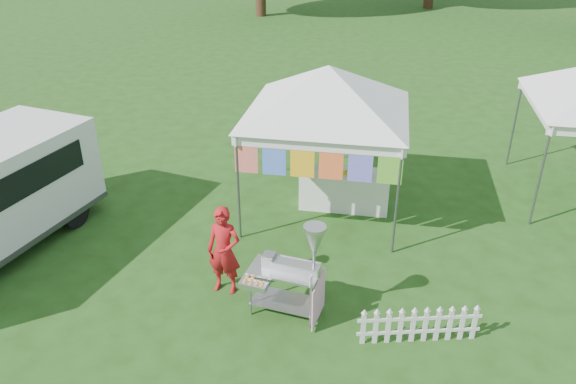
# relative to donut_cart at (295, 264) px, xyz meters

# --- Properties ---
(ground) EXTENTS (120.00, 120.00, 0.00)m
(ground) POSITION_rel_donut_cart_xyz_m (0.02, -0.06, -0.96)
(ground) COLOR #224213
(ground) RESTS_ON ground
(canopy_main) EXTENTS (4.24, 4.24, 3.45)m
(canopy_main) POSITION_rel_donut_cart_xyz_m (0.02, 3.44, 2.03)
(canopy_main) COLOR #59595E
(canopy_main) RESTS_ON ground
(donut_cart) EXTENTS (1.26, 0.78, 1.63)m
(donut_cart) POSITION_rel_donut_cart_xyz_m (0.00, 0.00, 0.00)
(donut_cart) COLOR gray
(donut_cart) RESTS_ON ground
(vendor) EXTENTS (0.58, 0.41, 1.52)m
(vendor) POSITION_rel_donut_cart_xyz_m (-1.22, 0.43, -0.20)
(vendor) COLOR #A91419
(vendor) RESTS_ON ground
(picket_fence) EXTENTS (1.75, 0.46, 0.56)m
(picket_fence) POSITION_rel_donut_cart_xyz_m (1.85, -0.25, -0.67)
(picket_fence) COLOR silver
(picket_fence) RESTS_ON ground
(display_table) EXTENTS (1.80, 0.70, 0.78)m
(display_table) POSITION_rel_donut_cart_xyz_m (0.42, 3.60, -0.57)
(display_table) COLOR white
(display_table) RESTS_ON ground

